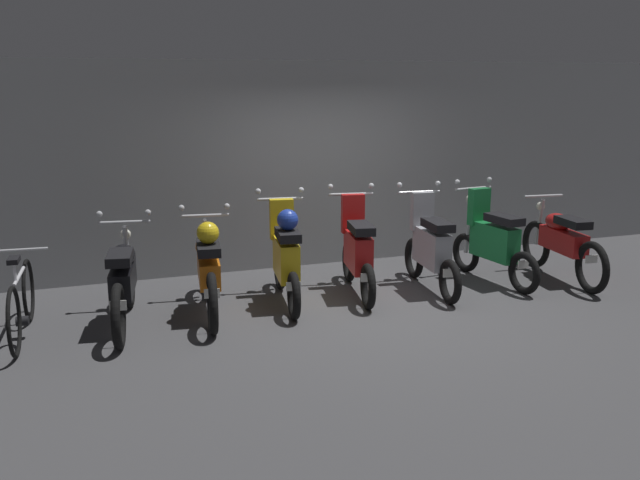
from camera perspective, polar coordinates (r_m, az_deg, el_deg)
The scene contains 10 objects.
ground_plane at distance 8.17m, azimuth 4.50°, elevation -5.41°, with size 80.00×80.00×0.00m, color #424244.
back_wall at distance 9.87m, azimuth -0.62°, elevation 6.17°, with size 16.00×0.30×2.81m, color gray.
motorbike_slot_0 at distance 7.71m, azimuth -15.61°, elevation -3.17°, with size 0.58×1.94×1.15m.
motorbike_slot_1 at distance 7.88m, azimuth -9.01°, elevation -2.24°, with size 0.58×1.94×1.15m.
motorbike_slot_2 at distance 8.17m, azimuth -2.79°, elevation -1.25°, with size 0.58×1.67×1.29m.
motorbike_slot_3 at distance 8.54m, azimuth 3.04°, elevation -0.91°, with size 0.59×1.67×1.29m.
motorbike_slot_4 at distance 8.80m, azimuth 8.90°, elevation -0.62°, with size 0.59×1.68×1.29m.
motorbike_slot_5 at distance 9.29m, azimuth 13.75°, elevation -0.12°, with size 0.59×1.68×1.29m.
motorbike_slot_6 at distance 9.68m, azimuth 18.97°, elevation -0.17°, with size 0.56×1.95×1.03m.
bicycle at distance 7.73m, azimuth -22.98°, elevation -4.71°, with size 0.50×1.73×0.89m.
Camera 1 is at (-3.22, -7.06, 2.57)m, focal length 39.60 mm.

